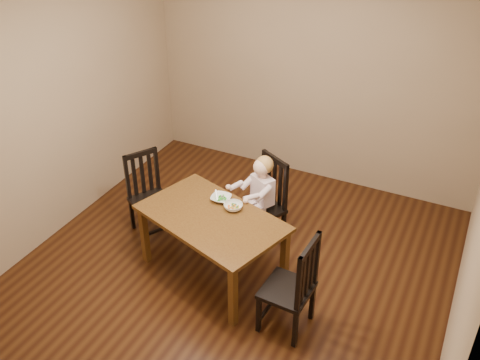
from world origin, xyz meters
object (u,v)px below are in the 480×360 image
at_px(dining_table, 212,223).
at_px(chair_left, 149,195).
at_px(chair_right, 293,287).
at_px(chair_child, 264,203).
at_px(toddler, 261,193).
at_px(bowl_veg, 233,207).
at_px(bowl_peas, 221,198).

relative_size(dining_table, chair_left, 1.69).
relative_size(dining_table, chair_right, 1.59).
bearing_deg(chair_child, toddler, 90.00).
distance_m(dining_table, chair_child, 0.75).
relative_size(toddler, bowl_veg, 3.03).
relative_size(chair_child, bowl_peas, 5.09).
bearing_deg(dining_table, bowl_peas, 99.27).
height_order(dining_table, chair_right, chair_right).
bearing_deg(bowl_peas, chair_right, -31.08).
xyz_separation_m(chair_child, bowl_peas, (-0.27, -0.43, 0.24)).
xyz_separation_m(chair_right, bowl_peas, (-0.98, 0.59, 0.24)).
bearing_deg(bowl_veg, chair_right, -32.41).
relative_size(chair_child, bowl_veg, 5.35).
bearing_deg(bowl_veg, chair_left, 172.95).
height_order(chair_child, bowl_veg, chair_child).
bearing_deg(toddler, chair_left, 45.23).
bearing_deg(chair_left, chair_child, 138.67).
height_order(toddler, bowl_veg, toddler).
xyz_separation_m(chair_right, toddler, (-0.73, 0.98, 0.14)).
bearing_deg(chair_left, toddler, 137.08).
bearing_deg(bowl_peas, bowl_veg, -24.27).
bearing_deg(chair_child, bowl_peas, 87.10).
bearing_deg(chair_left, bowl_veg, 113.59).
relative_size(dining_table, chair_child, 1.60).
relative_size(dining_table, bowl_peas, 8.13).
relative_size(chair_right, toddler, 1.77).
height_order(bowl_peas, bowl_veg, bowl_veg).
distance_m(chair_right, toddler, 1.23).
distance_m(chair_left, bowl_veg, 1.11).
distance_m(dining_table, bowl_peas, 0.29).
relative_size(chair_left, chair_right, 0.94).
distance_m(chair_left, toddler, 1.20).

